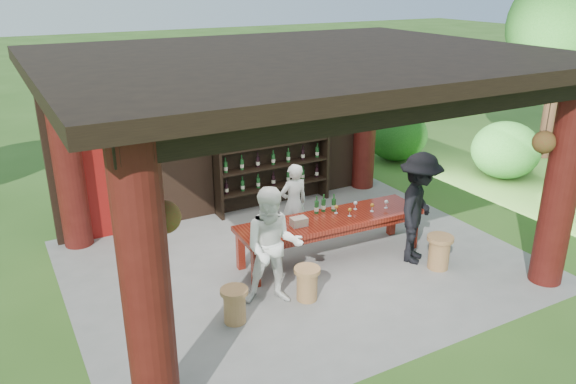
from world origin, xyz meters
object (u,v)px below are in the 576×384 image
wine_shelf (273,156)px  guest_man (418,208)px  stool_near_left (307,283)px  napkin_basket (299,222)px  tasting_table (331,224)px  guest_woman (273,247)px  stool_near_right (439,251)px  stool_far_left (235,304)px  host (294,204)px

wine_shelf → guest_man: (1.00, -3.31, -0.16)m
stool_near_left → napkin_basket: napkin_basket is taller
napkin_basket → wine_shelf: bearing=71.4°
tasting_table → guest_woman: 1.70m
stool_near_right → guest_woman: bearing=172.0°
stool_near_right → guest_man: 0.78m
stool_far_left → napkin_basket: 1.93m
stool_near_left → guest_man: 2.36m
guest_woman → napkin_basket: bearing=65.7°
host → guest_man: guest_man is taller
wine_shelf → stool_near_left: size_ratio=4.83×
wine_shelf → stool_far_left: (-2.44, -3.53, -0.84)m
host → guest_man: size_ratio=0.78×
wine_shelf → host: (-0.47, -1.70, -0.36)m
guest_woman → guest_man: (2.72, 0.01, 0.05)m
stool_near_left → napkin_basket: 1.16m
guest_man → stool_near_left: bearing=148.2°
guest_man → napkin_basket: bearing=121.3°
stool_near_right → guest_woman: 2.96m
wine_shelf → stool_near_right: 3.98m
stool_near_right → guest_man: bearing=110.7°
wine_shelf → guest_man: bearing=-73.2°
stool_near_left → host: (0.79, 1.81, 0.47)m
guest_man → stool_far_left: bearing=146.9°
guest_woman → tasting_table: bearing=52.0°
stool_near_right → stool_far_left: bearing=177.0°
wine_shelf → stool_near_left: (-1.26, -3.51, -0.84)m
stool_near_left → napkin_basket: (0.40, 0.94, 0.54)m
stool_near_left → guest_woman: guest_woman is taller
tasting_table → stool_far_left: (-2.21, -0.99, -0.36)m
wine_shelf → stool_near_right: size_ratio=4.39×
guest_woman → guest_man: bearing=24.7°
stool_near_left → stool_far_left: 1.19m
stool_near_left → guest_woman: bearing=157.5°
tasting_table → guest_man: size_ratio=1.73×
stool_near_right → stool_far_left: 3.60m
stool_near_left → napkin_basket: size_ratio=2.01×
wine_shelf → host: 1.80m
guest_woman → guest_man: guest_man is taller
tasting_table → stool_near_right: 1.85m
stool_far_left → host: (1.97, 1.83, 0.47)m
wine_shelf → guest_woman: wine_shelf is taller
stool_near_left → stool_near_right: stool_near_right is taller
stool_near_right → host: bearing=128.8°
stool_near_right → tasting_table: bearing=139.6°
guest_man → napkin_basket: 2.01m
stool_near_right → wine_shelf: bearing=107.2°
stool_far_left → guest_man: size_ratio=0.27×
stool_far_left → napkin_basket: napkin_basket is taller
host → wine_shelf: bearing=-105.4°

